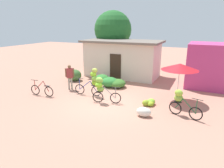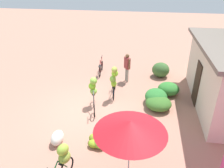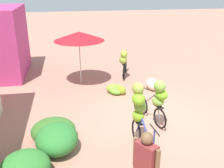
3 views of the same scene
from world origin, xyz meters
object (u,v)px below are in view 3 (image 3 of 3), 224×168
(bicycle_by_shop, at_px, (124,61))
(banana_pile_on_ground, at_px, (116,90))
(market_umbrella, at_px, (79,36))
(person_vendor, at_px, (146,164))
(bicycle_center_loaded, at_px, (157,98))
(bicycle_near_pile, at_px, (140,113))
(produce_sack, at_px, (152,84))

(bicycle_by_shop, bearing_deg, banana_pile_on_ground, 159.06)
(market_umbrella, bearing_deg, person_vendor, -173.33)
(market_umbrella, distance_m, bicycle_center_loaded, 4.37)
(bicycle_near_pile, xyz_separation_m, person_vendor, (-1.94, 0.42, 0.03))
(bicycle_near_pile, xyz_separation_m, produce_sack, (3.60, -1.49, -0.76))
(market_umbrella, bearing_deg, bicycle_near_pile, -165.73)
(bicycle_near_pile, relative_size, banana_pile_on_ground, 2.17)
(bicycle_near_pile, bearing_deg, bicycle_center_loaded, -37.93)
(banana_pile_on_ground, distance_m, produce_sack, 1.45)
(bicycle_by_shop, relative_size, banana_pile_on_ground, 1.95)
(market_umbrella, distance_m, banana_pile_on_ground, 2.54)
(banana_pile_on_ground, bearing_deg, bicycle_center_loaded, -163.50)
(market_umbrella, relative_size, person_vendor, 1.29)
(bicycle_by_shop, relative_size, produce_sack, 2.20)
(bicycle_by_shop, height_order, person_vendor, person_vendor)
(banana_pile_on_ground, relative_size, person_vendor, 0.48)
(bicycle_near_pile, xyz_separation_m, bicycle_center_loaded, (1.00, -0.78, -0.13))
(market_umbrella, xyz_separation_m, bicycle_by_shop, (0.38, -1.89, -1.22))
(market_umbrella, bearing_deg, produce_sack, -112.87)
(produce_sack, height_order, person_vendor, person_vendor)
(bicycle_center_loaded, xyz_separation_m, banana_pile_on_ground, (2.47, 0.73, -0.71))
(market_umbrella, distance_m, produce_sack, 3.41)
(banana_pile_on_ground, distance_m, person_vendor, 5.50)
(bicycle_center_loaded, height_order, produce_sack, bicycle_center_loaded)
(market_umbrella, distance_m, bicycle_by_shop, 2.28)
(bicycle_near_pile, relative_size, produce_sack, 2.45)
(bicycle_by_shop, distance_m, person_vendor, 7.15)
(banana_pile_on_ground, height_order, person_vendor, person_vendor)
(market_umbrella, relative_size, bicycle_near_pile, 1.24)
(market_umbrella, height_order, bicycle_by_shop, market_umbrella)
(bicycle_near_pile, height_order, produce_sack, bicycle_near_pile)
(banana_pile_on_ground, bearing_deg, produce_sack, -85.09)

